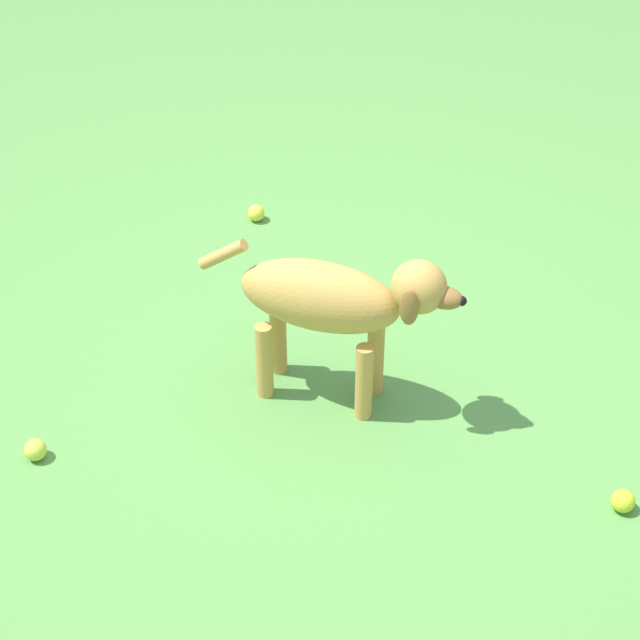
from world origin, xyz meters
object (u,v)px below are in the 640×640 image
object	(u,v)px
tennis_ball_1	(297,288)
tennis_ball_3	(35,450)
dog	(335,301)
tennis_ball_0	(623,501)
tennis_ball_2	(256,213)

from	to	relation	value
tennis_ball_1	tennis_ball_3	distance (m)	1.10
dog	tennis_ball_0	xyz separation A→B (m)	(-0.91, 0.13, -0.33)
dog	tennis_ball_2	size ratio (longest dim) A/B	12.30
dog	tennis_ball_1	size ratio (longest dim) A/B	12.30
tennis_ball_0	tennis_ball_2	bearing A→B (deg)	-31.01
tennis_ball_2	tennis_ball_3	xyz separation A→B (m)	(0.01, 1.44, 0.00)
tennis_ball_0	tennis_ball_1	bearing A→B (deg)	-24.45
dog	tennis_ball_3	distance (m)	0.97
dog	tennis_ball_1	distance (m)	0.64
tennis_ball_2	tennis_ball_0	bearing A→B (deg)	148.99
tennis_ball_1	tennis_ball_2	distance (m)	0.53
tennis_ball_0	tennis_ball_3	xyz separation A→B (m)	(1.60, 0.48, 0.00)
tennis_ball_0	tennis_ball_2	world-z (taller)	same
tennis_ball_2	tennis_ball_3	size ratio (longest dim) A/B	1.00
dog	tennis_ball_1	xyz separation A→B (m)	(0.33, -0.44, -0.33)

